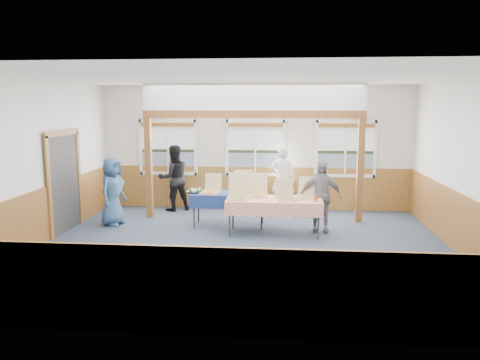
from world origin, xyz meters
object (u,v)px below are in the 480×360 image
at_px(table_left, 229,196).
at_px(man_blue, 113,191).
at_px(woman_black, 174,178).
at_px(person_grey, 321,196).
at_px(table_right, 274,201).
at_px(woman_white, 283,179).

distance_m(table_left, man_blue, 2.64).
relative_size(woman_black, person_grey, 1.10).
xyz_separation_m(table_left, man_blue, (-2.63, -0.12, 0.08)).
distance_m(table_right, woman_black, 3.30).
bearing_deg(man_blue, table_right, -83.11).
bearing_deg(table_right, man_blue, 159.77).
bearing_deg(person_grey, man_blue, 179.50).
distance_m(woman_black, person_grey, 4.00).
relative_size(table_left, man_blue, 1.16).
bearing_deg(table_right, table_left, 137.92).
xyz_separation_m(table_right, man_blue, (-3.66, 0.43, 0.07)).
bearing_deg(table_right, woman_black, 129.05).
distance_m(table_left, woman_black, 2.16).
xyz_separation_m(table_left, person_grey, (2.01, -0.27, 0.08)).
bearing_deg(woman_white, woman_black, 6.75).
bearing_deg(woman_black, woman_white, 150.80).
height_order(table_left, person_grey, person_grey).
bearing_deg(woman_black, table_right, 112.62).
relative_size(table_left, woman_white, 1.05).
bearing_deg(woman_white, person_grey, 120.86).
relative_size(table_right, woman_black, 1.26).
height_order(woman_white, man_blue, woman_white).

